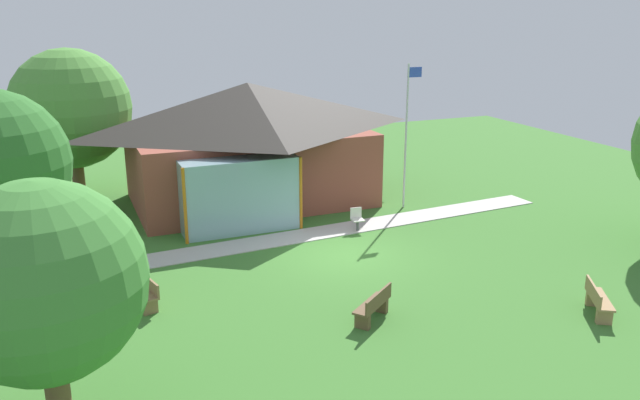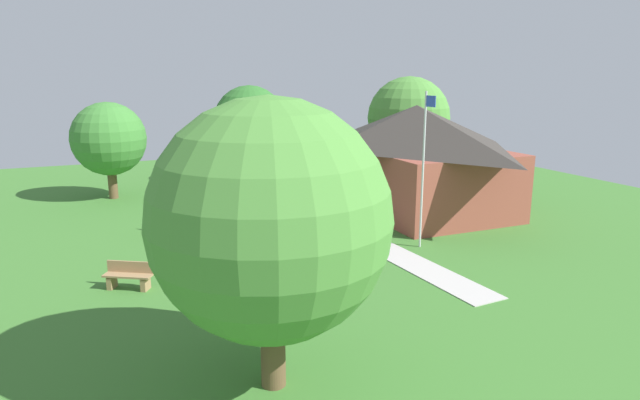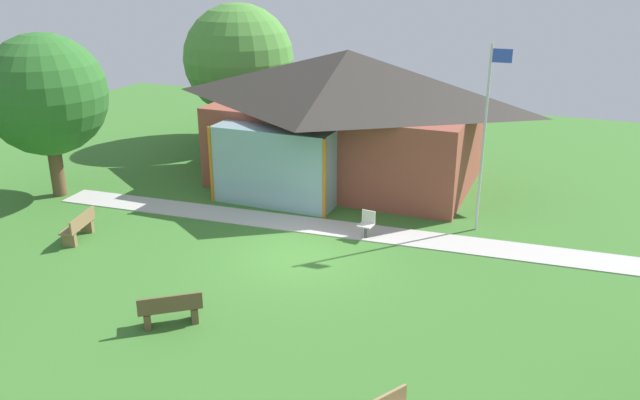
{
  "view_description": "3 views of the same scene",
  "coord_description": "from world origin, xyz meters",
  "px_view_note": "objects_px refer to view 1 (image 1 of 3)",
  "views": [
    {
      "loc": [
        -8.57,
        -18.59,
        8.07
      ],
      "look_at": [
        0.12,
        2.45,
        1.21
      ],
      "focal_mm": 36.34,
      "sensor_mm": 36.0,
      "label": 1
    },
    {
      "loc": [
        21.26,
        -7.42,
        6.47
      ],
      "look_at": [
        0.41,
        1.49,
        1.2
      ],
      "focal_mm": 30.31,
      "sensor_mm": 36.0,
      "label": 2
    },
    {
      "loc": [
        7.01,
        -15.8,
        8.15
      ],
      "look_at": [
        -0.26,
        2.28,
        0.92
      ],
      "focal_mm": 36.3,
      "sensor_mm": 36.0,
      "label": 3
    }
  ],
  "objects_px": {
    "bench_front_center": "(374,306)",
    "tree_behind_pavilion_left": "(71,109)",
    "patio_chair_lawn_spare": "(357,220)",
    "tree_lawn_corner": "(43,282)",
    "pavilion": "(249,142)",
    "flagpole": "(407,130)",
    "bench_front_right": "(598,301)",
    "bench_mid_left": "(144,292)"
  },
  "relations": [
    {
      "from": "flagpole",
      "to": "tree_behind_pavilion_left",
      "type": "height_order",
      "value": "tree_behind_pavilion_left"
    },
    {
      "from": "pavilion",
      "to": "bench_front_center",
      "type": "xyz_separation_m",
      "value": [
        -0.09,
        -11.76,
        -2.22
      ]
    },
    {
      "from": "patio_chair_lawn_spare",
      "to": "bench_mid_left",
      "type": "bearing_deg",
      "value": 27.49
    },
    {
      "from": "bench_front_center",
      "to": "tree_lawn_corner",
      "type": "relative_size",
      "value": 0.28
    },
    {
      "from": "pavilion",
      "to": "bench_front_center",
      "type": "bearing_deg",
      "value": -90.43
    },
    {
      "from": "flagpole",
      "to": "bench_front_center",
      "type": "relative_size",
      "value": 4.04
    },
    {
      "from": "bench_front_right",
      "to": "patio_chair_lawn_spare",
      "type": "xyz_separation_m",
      "value": [
        -3.07,
        8.67,
        0.01
      ]
    },
    {
      "from": "pavilion",
      "to": "patio_chair_lawn_spare",
      "type": "distance_m",
      "value": 6.14
    },
    {
      "from": "bench_mid_left",
      "to": "patio_chair_lawn_spare",
      "type": "relative_size",
      "value": 1.82
    },
    {
      "from": "bench_front_center",
      "to": "patio_chair_lawn_spare",
      "type": "height_order",
      "value": "patio_chair_lawn_spare"
    },
    {
      "from": "flagpole",
      "to": "bench_front_right",
      "type": "bearing_deg",
      "value": -90.19
    },
    {
      "from": "bench_front_right",
      "to": "tree_behind_pavilion_left",
      "type": "height_order",
      "value": "tree_behind_pavilion_left"
    },
    {
      "from": "bench_mid_left",
      "to": "bench_front_right",
      "type": "height_order",
      "value": "same"
    },
    {
      "from": "bench_front_right",
      "to": "patio_chair_lawn_spare",
      "type": "bearing_deg",
      "value": -129.65
    },
    {
      "from": "bench_front_center",
      "to": "bench_front_right",
      "type": "relative_size",
      "value": 0.96
    },
    {
      "from": "bench_front_center",
      "to": "flagpole",
      "type": "bearing_deg",
      "value": 18.44
    },
    {
      "from": "bench_front_center",
      "to": "bench_mid_left",
      "type": "xyz_separation_m",
      "value": [
        -5.53,
        3.23,
        0.0
      ]
    },
    {
      "from": "bench_front_center",
      "to": "patio_chair_lawn_spare",
      "type": "bearing_deg",
      "value": 30.41
    },
    {
      "from": "tree_lawn_corner",
      "to": "pavilion",
      "type": "bearing_deg",
      "value": 59.79
    },
    {
      "from": "tree_behind_pavilion_left",
      "to": "tree_lawn_corner",
      "type": "relative_size",
      "value": 1.25
    },
    {
      "from": "tree_lawn_corner",
      "to": "bench_front_right",
      "type": "bearing_deg",
      "value": -0.78
    },
    {
      "from": "bench_mid_left",
      "to": "tree_behind_pavilion_left",
      "type": "height_order",
      "value": "tree_behind_pavilion_left"
    },
    {
      "from": "patio_chair_lawn_spare",
      "to": "tree_lawn_corner",
      "type": "height_order",
      "value": "tree_lawn_corner"
    },
    {
      "from": "pavilion",
      "to": "tree_lawn_corner",
      "type": "distance_m",
      "value": 15.73
    },
    {
      "from": "flagpole",
      "to": "bench_front_right",
      "type": "xyz_separation_m",
      "value": [
        -0.04,
        -10.61,
        -2.84
      ]
    },
    {
      "from": "bench_front_right",
      "to": "tree_lawn_corner",
      "type": "distance_m",
      "value": 13.88
    },
    {
      "from": "flagpole",
      "to": "bench_mid_left",
      "type": "distance_m",
      "value": 12.87
    },
    {
      "from": "tree_lawn_corner",
      "to": "flagpole",
      "type": "bearing_deg",
      "value": 37.41
    },
    {
      "from": "flagpole",
      "to": "tree_behind_pavilion_left",
      "type": "xyz_separation_m",
      "value": [
        -12.42,
        7.15,
        0.58
      ]
    },
    {
      "from": "bench_front_center",
      "to": "tree_lawn_corner",
      "type": "height_order",
      "value": "tree_lawn_corner"
    },
    {
      "from": "bench_front_center",
      "to": "tree_behind_pavilion_left",
      "type": "distance_m",
      "value": 17.42
    },
    {
      "from": "bench_front_center",
      "to": "tree_behind_pavilion_left",
      "type": "relative_size",
      "value": 0.23
    },
    {
      "from": "flagpole",
      "to": "bench_mid_left",
      "type": "bearing_deg",
      "value": -154.64
    },
    {
      "from": "bench_front_center",
      "to": "bench_mid_left",
      "type": "distance_m",
      "value": 6.41
    },
    {
      "from": "bench_front_right",
      "to": "pavilion",
      "type": "bearing_deg",
      "value": -126.71
    },
    {
      "from": "pavilion",
      "to": "tree_behind_pavilion_left",
      "type": "distance_m",
      "value": 7.89
    },
    {
      "from": "bench_front_right",
      "to": "flagpole",
      "type": "bearing_deg",
      "value": -149.34
    },
    {
      "from": "tree_behind_pavilion_left",
      "to": "tree_lawn_corner",
      "type": "xyz_separation_m",
      "value": [
        -1.21,
        -17.57,
        -0.64
      ]
    },
    {
      "from": "pavilion",
      "to": "bench_mid_left",
      "type": "height_order",
      "value": "pavilion"
    },
    {
      "from": "flagpole",
      "to": "tree_lawn_corner",
      "type": "relative_size",
      "value": 1.15
    },
    {
      "from": "bench_mid_left",
      "to": "patio_chair_lawn_spare",
      "type": "distance_m",
      "value": 8.93
    },
    {
      "from": "pavilion",
      "to": "tree_lawn_corner",
      "type": "bearing_deg",
      "value": -120.21
    }
  ]
}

